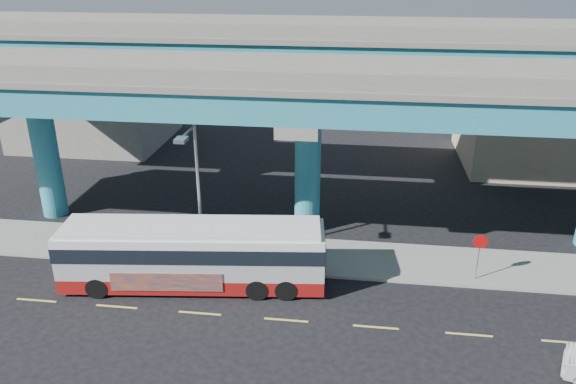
# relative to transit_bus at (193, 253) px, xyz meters

# --- Properties ---
(ground) EXTENTS (120.00, 120.00, 0.00)m
(ground) POSITION_rel_transit_bus_xyz_m (4.88, -2.05, -1.80)
(ground) COLOR black
(ground) RESTS_ON ground
(sidewalk) EXTENTS (70.00, 4.00, 0.15)m
(sidewalk) POSITION_rel_transit_bus_xyz_m (4.88, 3.45, -1.73)
(sidewalk) COLOR gray
(sidewalk) RESTS_ON ground
(lane_markings) EXTENTS (58.00, 0.12, 0.01)m
(lane_markings) POSITION_rel_transit_bus_xyz_m (4.88, -2.35, -1.80)
(lane_markings) COLOR #D8C64C
(lane_markings) RESTS_ON ground
(viaduct) EXTENTS (52.00, 12.40, 11.70)m
(viaduct) POSITION_rel_transit_bus_xyz_m (4.88, 7.06, 7.34)
(viaduct) COLOR teal
(viaduct) RESTS_ON ground
(building_beige) EXTENTS (14.00, 10.23, 7.00)m
(building_beige) POSITION_rel_transit_bus_xyz_m (22.88, 20.93, 1.71)
(building_beige) COLOR tan
(building_beige) RESTS_ON ground
(building_concrete) EXTENTS (12.00, 10.00, 9.00)m
(building_concrete) POSITION_rel_transit_bus_xyz_m (-15.12, 21.95, 2.70)
(building_concrete) COLOR gray
(building_concrete) RESTS_ON ground
(transit_bus) EXTENTS (13.02, 4.16, 3.29)m
(transit_bus) POSITION_rel_transit_bus_xyz_m (0.00, 0.00, 0.00)
(transit_bus) COLOR maroon
(transit_bus) RESTS_ON ground
(parked_car) EXTENTS (2.94, 4.72, 1.44)m
(parked_car) POSITION_rel_transit_bus_xyz_m (-5.27, 3.66, -0.93)
(parked_car) COLOR #2B2B30
(parked_car) RESTS_ON sidewalk
(street_lamp) EXTENTS (0.50, 2.51, 7.69)m
(street_lamp) POSITION_rel_transit_bus_xyz_m (-0.12, 1.39, 3.35)
(street_lamp) COLOR gray
(street_lamp) RESTS_ON sidewalk
(stop_sign) EXTENTS (0.75, 0.09, 2.48)m
(stop_sign) POSITION_rel_transit_bus_xyz_m (13.87, 2.13, 0.13)
(stop_sign) COLOR gray
(stop_sign) RESTS_ON sidewalk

